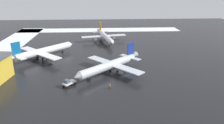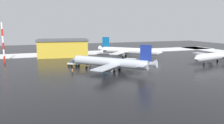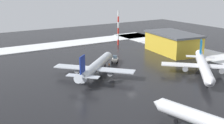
% 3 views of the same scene
% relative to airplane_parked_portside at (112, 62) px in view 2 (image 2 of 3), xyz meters
% --- Properties ---
extents(ground_plane, '(240.00, 240.00, 0.00)m').
position_rel_airplane_parked_portside_xyz_m(ground_plane, '(-14.92, -3.95, -3.18)').
color(ground_plane, black).
extents(snow_bank_far, '(152.00, 16.00, 0.28)m').
position_rel_airplane_parked_portside_xyz_m(snow_bank_far, '(-14.92, -53.95, -3.04)').
color(snow_bank_far, white).
rests_on(snow_bank_far, ground_plane).
extents(airplane_parked_portside, '(24.81, 26.06, 9.63)m').
position_rel_airplane_parked_portside_xyz_m(airplane_parked_portside, '(0.00, 0.00, 0.00)').
color(airplane_parked_portside, silver).
rests_on(airplane_parked_portside, ground_plane).
extents(airplane_parked_starboard, '(32.00, 26.80, 9.58)m').
position_rel_airplane_parked_portside_xyz_m(airplane_parked_starboard, '(-48.40, -0.87, -0.02)').
color(airplane_parked_starboard, silver).
rests_on(airplane_parked_starboard, ground_plane).
extents(airplane_distant_tail, '(26.40, 25.48, 9.84)m').
position_rel_airplane_parked_portside_xyz_m(airplane_distant_tail, '(-19.41, -29.51, 0.07)').
color(airplane_distant_tail, white).
rests_on(airplane_distant_tail, ground_plane).
extents(pushback_tug, '(4.95, 4.61, 2.50)m').
position_rel_airplane_parked_portside_xyz_m(pushback_tug, '(10.60, -14.26, -1.90)').
color(pushback_tug, silver).
rests_on(pushback_tug, ground_plane).
extents(ground_crew_mid_apron, '(0.36, 0.36, 1.71)m').
position_rel_airplane_parked_portside_xyz_m(ground_crew_mid_apron, '(5.45, -8.46, -2.21)').
color(ground_crew_mid_apron, black).
rests_on(ground_crew_mid_apron, ground_plane).
extents(ground_crew_beside_wing, '(0.36, 0.36, 1.71)m').
position_rel_airplane_parked_portside_xyz_m(ground_crew_beside_wing, '(13.31, -0.67, -2.21)').
color(ground_crew_beside_wing, black).
rests_on(ground_crew_beside_wing, ground_plane).
extents(antenna_mast, '(0.70, 0.70, 17.03)m').
position_rel_airplane_parked_portside_xyz_m(antenna_mast, '(36.42, -32.77, 5.33)').
color(antenna_mast, red).
rests_on(antenna_mast, ground_plane).
extents(cargo_hangar, '(26.78, 18.21, 8.80)m').
position_rel_airplane_parked_portside_xyz_m(cargo_hangar, '(10.36, -44.43, 1.26)').
color(cargo_hangar, gold).
rests_on(cargo_hangar, ground_plane).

